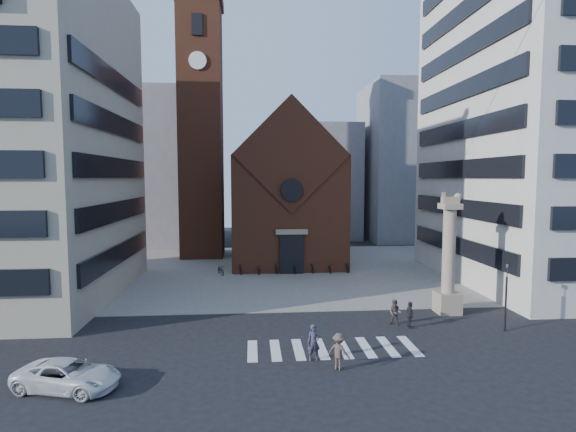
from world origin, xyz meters
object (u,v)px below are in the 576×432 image
object	(u,v)px
pedestrian_2	(410,315)
traffic_light	(506,296)
scooter_0	(221,270)
pedestrian_1	(395,312)
white_car	(68,375)
pedestrian_0	(314,343)
lion_column	(448,265)

from	to	relation	value
pedestrian_2	traffic_light	bearing A→B (deg)	-98.17
pedestrian_2	scooter_0	world-z (taller)	pedestrian_2
traffic_light	pedestrian_1	distance (m)	6.97
white_car	pedestrian_1	world-z (taller)	pedestrian_1
white_car	scooter_0	bearing A→B (deg)	1.49
pedestrian_1	scooter_0	distance (m)	20.62
traffic_light	pedestrian_0	bearing A→B (deg)	-164.39
traffic_light	pedestrian_2	distance (m)	6.09
traffic_light	pedestrian_1	xyz separation A→B (m)	(-6.61, 1.68, -1.44)
traffic_light	white_car	size ratio (longest dim) A/B	0.90
white_car	pedestrian_1	bearing A→B (deg)	-52.87
lion_column	pedestrian_1	size ratio (longest dim) A/B	5.12
lion_column	pedestrian_0	xyz separation A→B (m)	(-10.75, -7.56, -2.49)
pedestrian_1	pedestrian_2	xyz separation A→B (m)	(0.77, -0.65, 0.02)
lion_column	white_car	size ratio (longest dim) A/B	1.82
lion_column	traffic_light	bearing A→B (deg)	-63.54
scooter_0	traffic_light	bearing A→B (deg)	-64.57
traffic_light	lion_column	bearing A→B (deg)	116.46
white_car	pedestrian_1	size ratio (longest dim) A/B	2.81
pedestrian_0	pedestrian_1	size ratio (longest dim) A/B	1.14
lion_column	pedestrian_0	world-z (taller)	lion_column
lion_column	scooter_0	size ratio (longest dim) A/B	4.67
scooter_0	pedestrian_2	bearing A→B (deg)	-73.25
white_car	pedestrian_2	size ratio (longest dim) A/B	2.74
white_car	traffic_light	bearing A→B (deg)	-62.30
white_car	pedestrian_2	bearing A→B (deg)	-55.46
pedestrian_0	scooter_0	bearing A→B (deg)	103.84
lion_column	white_car	xyz separation A→B (m)	(-22.48, -9.92, -2.80)
pedestrian_0	scooter_0	xyz separation A→B (m)	(-6.36, 21.64, -0.43)
traffic_light	pedestrian_1	bearing A→B (deg)	165.77
pedestrian_2	scooter_0	distance (m)	21.61
pedestrian_0	scooter_0	distance (m)	22.56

